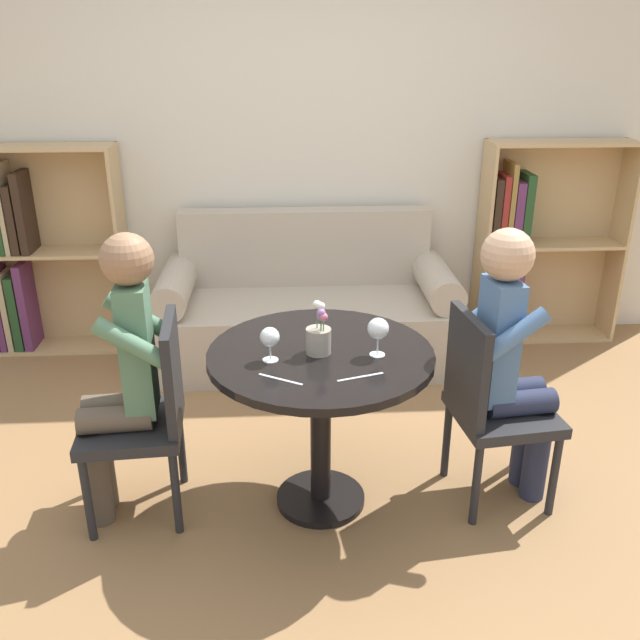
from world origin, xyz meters
TOP-DOWN VIEW (x-y plane):
  - ground_plane at (0.00, 0.00)m, footprint 16.00×16.00m
  - back_wall at (0.00, 1.94)m, footprint 5.20×0.05m
  - round_table at (0.00, 0.00)m, footprint 0.94×0.94m
  - couch at (0.00, 1.52)m, footprint 1.86×0.80m
  - bookshelf_left at (-1.79, 1.78)m, footprint 0.95×0.28m
  - bookshelf_right at (1.51, 1.79)m, footprint 0.95×0.28m
  - chair_left at (-0.73, -0.00)m, footprint 0.45×0.45m
  - chair_right at (0.73, -0.00)m, footprint 0.47×0.47m
  - person_left at (-0.82, -0.01)m, footprint 0.43×0.36m
  - person_right at (0.82, 0.02)m, footprint 0.44×0.37m
  - wine_glass_left at (-0.21, -0.07)m, footprint 0.08×0.08m
  - wine_glass_right at (0.23, -0.05)m, footprint 0.09×0.09m
  - flower_vase at (-0.01, -0.01)m, footprint 0.10×0.10m
  - knife_left_setting at (0.14, -0.24)m, footprint 0.18×0.07m
  - fork_left_setting at (-0.17, -0.24)m, footprint 0.17×0.11m

SIDE VIEW (x-z plane):
  - ground_plane at x=0.00m, z-range 0.00..0.00m
  - couch at x=0.00m, z-range -0.15..0.77m
  - chair_left at x=-0.73m, z-range 0.04..0.94m
  - chair_right at x=0.73m, z-range 0.04..0.94m
  - round_table at x=0.00m, z-range 0.23..0.98m
  - bookshelf_right at x=1.51m, z-range -0.03..1.31m
  - bookshelf_left at x=-1.79m, z-range -0.01..1.33m
  - person_left at x=-0.82m, z-range 0.05..1.32m
  - person_right at x=0.82m, z-range 0.05..1.31m
  - knife_left_setting at x=0.14m, z-range 0.75..0.76m
  - fork_left_setting at x=-0.17m, z-range 0.75..0.76m
  - flower_vase at x=-0.01m, z-range 0.72..0.94m
  - wine_glass_left at x=-0.21m, z-range 0.78..0.92m
  - wine_glass_right at x=0.23m, z-range 0.78..0.95m
  - back_wall at x=0.00m, z-range 0.00..2.70m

